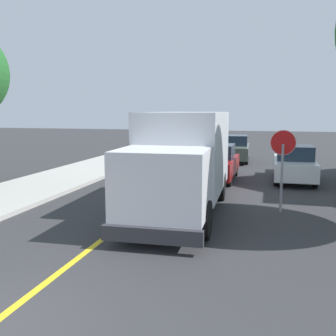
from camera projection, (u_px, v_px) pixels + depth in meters
name	position (u px, v px, depth m)	size (l,w,h in m)	color
centre_line_yellow	(162.00, 194.00, 15.46)	(0.16, 56.00, 0.01)	gold
box_truck	(183.00, 158.00, 12.53)	(2.61, 7.25, 3.20)	silver
parked_car_near	(216.00, 163.00, 18.51)	(1.86, 4.42, 1.67)	maroon
parked_car_mid	(235.00, 149.00, 25.33)	(1.95, 4.46, 1.67)	#4C564C
parked_van_across	(294.00, 164.00, 18.16)	(1.84, 4.41, 1.67)	silver
stop_sign	(283.00, 155.00, 12.44)	(0.80, 0.10, 2.65)	gray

